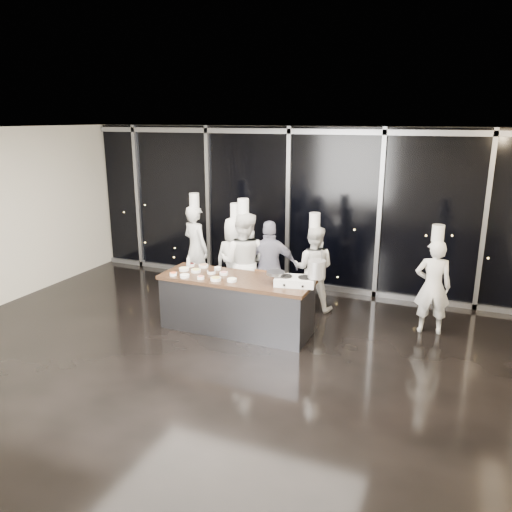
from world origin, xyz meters
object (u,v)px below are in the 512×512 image
at_px(chef_side, 433,285).
at_px(frying_pan, 275,273).
at_px(demo_counter, 237,304).
at_px(stove, 295,281).
at_px(chef_left, 236,262).
at_px(chef_right, 313,268).
at_px(chef_far_left, 196,248).
at_px(chef_center, 244,262).
at_px(guest, 270,267).
at_px(stock_pot, 317,269).

bearing_deg(chef_side, frying_pan, 18.05).
relative_size(demo_counter, stove, 3.73).
height_order(chef_left, chef_right, chef_left).
bearing_deg(chef_far_left, chef_center, 179.50).
xyz_separation_m(frying_pan, chef_side, (2.24, 1.16, -0.27)).
bearing_deg(stove, chef_side, 19.12).
xyz_separation_m(chef_left, guest, (0.66, -0.03, -0.02)).
relative_size(demo_counter, chef_side, 1.39).
height_order(chef_far_left, chef_right, chef_far_left).
distance_m(chef_left, guest, 0.66).
height_order(stove, chef_side, chef_side).
distance_m(stock_pot, chef_center, 1.72).
xyz_separation_m(frying_pan, chef_left, (-1.11, 0.99, -0.21)).
height_order(chef_far_left, chef_side, chef_far_left).
bearing_deg(demo_counter, chef_far_left, 137.30).
distance_m(demo_counter, chef_center, 0.96).
xyz_separation_m(stove, stock_pot, (0.32, 0.06, 0.21)).
height_order(chef_far_left, chef_left, chef_far_left).
xyz_separation_m(frying_pan, guest, (-0.45, 0.97, -0.23)).
bearing_deg(demo_counter, frying_pan, -2.49).
height_order(demo_counter, stove, stove).
relative_size(stove, guest, 0.40).
xyz_separation_m(chef_center, chef_side, (3.14, 0.32, -0.11)).
relative_size(demo_counter, guest, 1.48).
relative_size(chef_far_left, chef_left, 1.03).
height_order(chef_left, chef_center, chef_center).
distance_m(stock_pot, chef_far_left, 3.12).
relative_size(frying_pan, stock_pot, 1.90).
distance_m(chef_far_left, guest, 1.79).
relative_size(stock_pot, chef_left, 0.14).
bearing_deg(chef_far_left, demo_counter, 161.33).
bearing_deg(guest, frying_pan, 95.50).
height_order(demo_counter, chef_left, chef_left).
distance_m(frying_pan, stock_pot, 0.64).
relative_size(chef_left, guest, 1.15).
bearing_deg(stock_pot, chef_center, 154.11).
bearing_deg(chef_right, demo_counter, 50.60).
bearing_deg(chef_right, stove, 87.63).
height_order(stock_pot, chef_left, chef_left).
bearing_deg(chef_side, guest, -5.30).
height_order(frying_pan, chef_left, chef_left).
bearing_deg(frying_pan, chef_center, 126.04).
bearing_deg(chef_side, chef_center, -3.55).
bearing_deg(guest, chef_far_left, -34.26).
bearing_deg(frying_pan, stove, -2.80).
height_order(stove, stock_pot, stock_pot).
bearing_deg(chef_right, chef_left, 10.02).
relative_size(demo_counter, frying_pan, 4.86).
relative_size(chef_left, chef_right, 1.08).
bearing_deg(chef_left, chef_center, 143.37).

